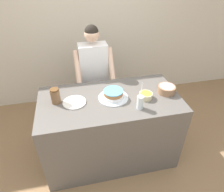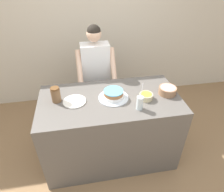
% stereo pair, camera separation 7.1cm
% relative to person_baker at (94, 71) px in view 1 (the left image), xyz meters
% --- Properties ---
extents(ground_plane, '(14.00, 14.00, 0.00)m').
position_rel_person_baker_xyz_m(ground_plane, '(0.09, -1.09, -0.95)').
color(ground_plane, '#93704C').
extents(wall_back, '(10.00, 0.05, 2.60)m').
position_rel_person_baker_xyz_m(wall_back, '(0.09, 0.82, 0.35)').
color(wall_back, beige).
rests_on(wall_back, ground_plane).
extents(counter, '(1.61, 0.83, 0.94)m').
position_rel_person_baker_xyz_m(counter, '(0.09, -0.68, -0.48)').
color(counter, '#5B5651').
rests_on(counter, ground_plane).
extents(person_baker, '(0.52, 0.44, 1.58)m').
position_rel_person_baker_xyz_m(person_baker, '(0.00, 0.00, 0.00)').
color(person_baker, '#2D2D38').
rests_on(person_baker, ground_plane).
extents(cake, '(0.34, 0.34, 0.10)m').
position_rel_person_baker_xyz_m(cake, '(0.13, -0.68, 0.04)').
color(cake, silver).
rests_on(cake, counter).
extents(frosting_bowl_pink, '(0.20, 0.20, 0.09)m').
position_rel_person_baker_xyz_m(frosting_bowl_pink, '(0.76, -0.70, 0.04)').
color(frosting_bowl_pink, '#936B4C').
rests_on(frosting_bowl_pink, counter).
extents(frosting_bowl_orange, '(0.15, 0.15, 0.18)m').
position_rel_person_baker_xyz_m(frosting_bowl_orange, '(0.48, -0.76, 0.03)').
color(frosting_bowl_orange, beige).
rests_on(frosting_bowl_orange, counter).
extents(drinking_glass, '(0.07, 0.07, 0.15)m').
position_rel_person_baker_xyz_m(drinking_glass, '(0.36, -0.92, 0.07)').
color(drinking_glass, silver).
rests_on(drinking_glass, counter).
extents(ceramic_plate, '(0.26, 0.26, 0.01)m').
position_rel_person_baker_xyz_m(ceramic_plate, '(-0.31, -0.67, -0.00)').
color(ceramic_plate, white).
rests_on(ceramic_plate, counter).
extents(stoneware_jar, '(0.10, 0.10, 0.18)m').
position_rel_person_baker_xyz_m(stoneware_jar, '(-0.50, -0.62, 0.08)').
color(stoneware_jar, brown).
rests_on(stoneware_jar, counter).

